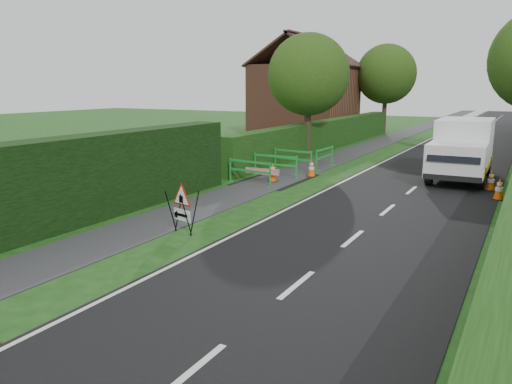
% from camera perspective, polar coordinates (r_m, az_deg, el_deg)
% --- Properties ---
extents(ground, '(120.00, 120.00, 0.00)m').
position_cam_1_polar(ground, '(10.57, -10.29, -9.78)').
color(ground, '#164112').
rests_on(ground, ground).
extents(road_surface, '(6.00, 90.00, 0.02)m').
position_cam_1_polar(road_surface, '(42.89, 23.91, 5.81)').
color(road_surface, black).
rests_on(road_surface, ground).
extents(footpath, '(2.00, 90.00, 0.02)m').
position_cam_1_polar(footpath, '(43.72, 16.70, 6.43)').
color(footpath, '#2D2D30').
rests_on(footpath, ground).
extents(hedge_west_near, '(1.10, 18.00, 2.50)m').
position_cam_1_polar(hedge_west_near, '(14.14, -26.28, -5.23)').
color(hedge_west_near, black).
rests_on(hedge_west_near, ground).
extents(hedge_west_far, '(1.00, 24.00, 1.80)m').
position_cam_1_polar(hedge_west_far, '(31.87, 8.02, 4.90)').
color(hedge_west_far, '#14380F').
rests_on(hedge_west_far, ground).
extents(house_west, '(7.50, 7.40, 7.88)m').
position_cam_1_polar(house_west, '(40.94, 5.62, 10.58)').
color(house_west, brown).
rests_on(house_west, ground).
extents(tree_nw, '(4.40, 4.40, 6.70)m').
position_cam_1_polar(tree_nw, '(27.78, 6.03, 13.19)').
color(tree_nw, '#2D2116').
rests_on(tree_nw, ground).
extents(tree_fw, '(4.80, 4.80, 7.24)m').
position_cam_1_polar(tree_fw, '(42.96, 14.66, 12.90)').
color(tree_fw, '#2D2116').
rests_on(tree_fw, ground).
extents(triangle_sign, '(0.96, 0.96, 1.17)m').
position_cam_1_polar(triangle_sign, '(13.39, -8.58, -1.41)').
color(triangle_sign, black).
rests_on(triangle_sign, ground).
extents(works_van, '(2.28, 5.54, 2.50)m').
position_cam_1_polar(works_van, '(22.80, 22.50, 4.66)').
color(works_van, silver).
rests_on(works_van, ground).
extents(traffic_cone_0, '(0.38, 0.38, 0.79)m').
position_cam_1_polar(traffic_cone_0, '(19.27, 26.03, 0.33)').
color(traffic_cone_0, black).
rests_on(traffic_cone_0, ground).
extents(traffic_cone_1, '(0.38, 0.38, 0.79)m').
position_cam_1_polar(traffic_cone_1, '(20.87, 25.27, 1.22)').
color(traffic_cone_1, black).
rests_on(traffic_cone_1, ground).
extents(traffic_cone_2, '(0.38, 0.38, 0.79)m').
position_cam_1_polar(traffic_cone_2, '(23.10, 24.35, 2.24)').
color(traffic_cone_2, black).
rests_on(traffic_cone_2, ground).
extents(traffic_cone_3, '(0.38, 0.38, 0.79)m').
position_cam_1_polar(traffic_cone_3, '(20.61, 1.92, 2.25)').
color(traffic_cone_3, black).
rests_on(traffic_cone_3, ground).
extents(traffic_cone_4, '(0.38, 0.38, 0.79)m').
position_cam_1_polar(traffic_cone_4, '(21.87, 6.35, 2.75)').
color(traffic_cone_4, black).
rests_on(traffic_cone_4, ground).
extents(ped_barrier_0, '(2.09, 0.62, 1.00)m').
position_cam_1_polar(ped_barrier_0, '(20.00, -0.75, 2.65)').
color(ped_barrier_0, green).
rests_on(ped_barrier_0, ground).
extents(ped_barrier_1, '(2.07, 0.39, 1.00)m').
position_cam_1_polar(ped_barrier_1, '(21.64, 2.24, 3.35)').
color(ped_barrier_1, green).
rests_on(ped_barrier_1, ground).
extents(ped_barrier_2, '(2.09, 0.63, 1.00)m').
position_cam_1_polar(ped_barrier_2, '(23.39, 4.22, 3.98)').
color(ped_barrier_2, green).
rests_on(ped_barrier_2, ground).
extents(ped_barrier_3, '(0.39, 2.07, 1.00)m').
position_cam_1_polar(ped_barrier_3, '(24.28, 7.86, 4.20)').
color(ped_barrier_3, green).
rests_on(ped_barrier_3, ground).
extents(redwhite_plank, '(1.50, 0.16, 0.25)m').
position_cam_1_polar(redwhite_plank, '(20.59, 0.72, 1.14)').
color(redwhite_plank, red).
rests_on(redwhite_plank, ground).
extents(hatchback_car, '(2.22, 3.53, 1.12)m').
position_cam_1_polar(hatchback_car, '(33.12, 23.10, 5.30)').
color(hatchback_car, silver).
rests_on(hatchback_car, ground).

